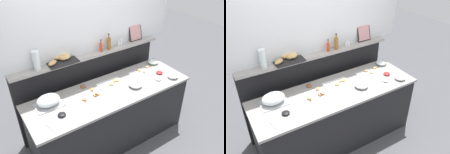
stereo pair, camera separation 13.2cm
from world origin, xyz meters
The scene contains 23 objects.
ground_plane centered at (0.00, 0.60, 0.00)m, with size 12.00×12.00×0.00m, color #4C4C51.
buffet_counter centered at (0.00, 0.00, 0.45)m, with size 2.29×0.76×0.89m.
back_ledge_unit centered at (0.00, 0.55, 0.66)m, with size 2.30×0.22×1.25m.
upper_wall_panel centered at (0.00, 0.58, 1.93)m, with size 2.90×0.08×1.35m, color silver.
sandwich_platter_rear centered at (0.10, 0.13, 0.90)m, with size 0.37×0.20×0.04m.
sandwich_platter_side centered at (-0.29, 0.05, 0.90)m, with size 0.29×0.20×0.04m.
sandwich_platter_front centered at (0.66, 0.13, 0.90)m, with size 0.38×0.20×0.04m.
serving_cloche centered at (-0.80, 0.16, 0.97)m, with size 0.34×0.24×0.17m.
glass_bowl_large centered at (0.34, -0.11, 0.93)m, with size 0.19×0.19×0.07m.
glass_bowl_medium centered at (0.94, -0.24, 0.92)m, with size 0.16×0.16×0.06m.
glass_bowl_small centered at (0.99, 0.25, 0.93)m, with size 0.17×0.17×0.07m.
condiment_bowl_teal centered at (-0.27, 0.28, 0.91)m, with size 0.08×0.08×0.03m, color brown.
condiment_bowl_cream centered at (-0.75, -0.11, 0.91)m, with size 0.10×0.10×0.03m, color black.
condiment_bowl_dark centered at (0.72, -0.17, 0.91)m, with size 0.08×0.08×0.03m, color silver.
condiment_bowl_red centered at (0.86, -0.04, 0.91)m, with size 0.10×0.10×0.03m, color red.
serving_tongs centered at (-0.96, -0.20, 0.90)m, with size 0.08×0.18×0.01m.
vinegar_bottle_amber centered at (0.29, 0.47, 1.36)m, with size 0.06×0.06×0.24m.
hot_sauce_bottle centered at (0.15, 0.47, 1.33)m, with size 0.04×0.04×0.18m.
salt_shaker centered at (0.47, 0.48, 1.30)m, with size 0.03×0.03×0.09m.
pepper_shaker centered at (0.51, 0.48, 1.30)m, with size 0.03×0.03×0.09m.
bread_basket centered at (-0.45, 0.50, 1.29)m, with size 0.42×0.29×0.08m.
framed_picture centered at (0.81, 0.52, 1.38)m, with size 0.23×0.08×0.25m.
water_carafe centered at (-0.77, 0.48, 1.38)m, with size 0.09×0.09×0.25m, color silver.
Camera 1 is at (-1.42, -2.15, 2.72)m, focal length 37.55 mm.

